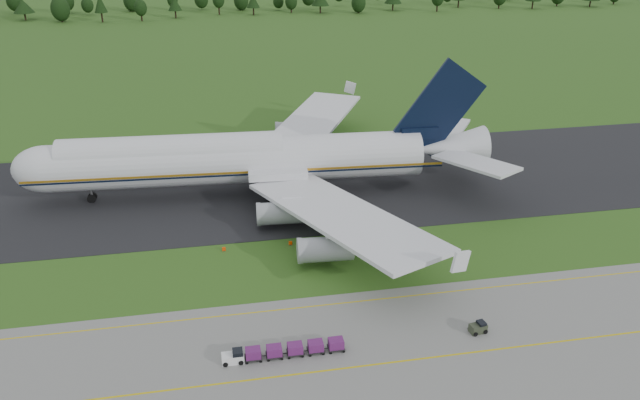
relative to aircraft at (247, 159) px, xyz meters
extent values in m
plane|color=#2C5319|center=(9.66, -25.45, -6.49)|extent=(600.00, 600.00, 0.00)
cube|color=black|center=(9.66, 2.55, -6.45)|extent=(300.00, 40.00, 0.08)
cube|color=gold|center=(9.66, -47.45, -6.43)|extent=(300.00, 0.25, 0.01)
cube|color=gold|center=(9.66, -35.45, -6.43)|extent=(120.00, 0.20, 0.01)
cylinder|color=black|center=(-81.84, 200.19, -4.91)|extent=(0.70, 0.70, 3.16)
cone|color=#1B3612|center=(-81.84, 200.19, -0.52)|extent=(8.86, 8.86, 5.62)
cylinder|color=black|center=(-65.14, 192.35, -4.71)|extent=(0.70, 0.70, 3.56)
sphere|color=#1B3612|center=(-65.14, 192.35, -1.05)|extent=(7.89, 7.89, 7.89)
cylinder|color=black|center=(-47.91, 188.30, -4.42)|extent=(0.70, 0.70, 4.15)
cone|color=#1B3612|center=(-47.91, 188.30, 1.35)|extent=(5.45, 5.45, 7.38)
cylinder|color=black|center=(-31.46, 188.42, -4.64)|extent=(0.70, 0.70, 3.70)
sphere|color=#1B3612|center=(-31.46, 188.42, -0.85)|extent=(5.36, 5.36, 5.36)
cylinder|color=black|center=(-17.18, 194.26, -4.84)|extent=(0.70, 0.70, 3.30)
cone|color=#1B3612|center=(-17.18, 194.26, -0.26)|extent=(6.05, 6.05, 5.87)
cylinder|color=black|center=(2.27, 200.16, -4.37)|extent=(0.70, 0.70, 4.25)
sphere|color=#1B3612|center=(2.27, 200.16, 0.01)|extent=(5.36, 5.36, 5.36)
cylinder|color=black|center=(17.76, 196.59, -4.84)|extent=(0.70, 0.70, 3.31)
cone|color=#1B3612|center=(17.76, 196.59, -0.23)|extent=(5.99, 5.99, 5.89)
cylinder|color=black|center=(35.78, 200.45, -4.85)|extent=(0.70, 0.70, 3.28)
sphere|color=#1B3612|center=(35.78, 200.45, -1.48)|extent=(5.67, 5.67, 5.67)
cylinder|color=black|center=(48.93, 196.76, -4.76)|extent=(0.70, 0.70, 3.47)
cylinder|color=black|center=(66.33, 193.03, -4.98)|extent=(0.70, 0.70, 3.02)
sphere|color=#1B3612|center=(66.33, 193.03, -1.88)|extent=(6.62, 6.62, 6.62)
cylinder|color=black|center=(84.55, 198.38, -4.83)|extent=(0.70, 0.70, 3.32)
cylinder|color=black|center=(104.03, 190.86, -4.39)|extent=(0.70, 0.70, 4.21)
cylinder|color=black|center=(118.89, 201.40, -4.67)|extent=(0.70, 0.70, 3.65)
cylinder|color=black|center=(137.16, 194.72, -4.64)|extent=(0.70, 0.70, 3.70)
cylinder|color=black|center=(152.86, 191.12, -4.58)|extent=(0.70, 0.70, 3.82)
cylinder|color=black|center=(169.17, 196.98, -4.66)|extent=(0.70, 0.70, 3.66)
cylinder|color=black|center=(184.24, 192.17, -4.88)|extent=(0.70, 0.70, 3.23)
cylinder|color=black|center=(201.08, 197.81, -4.95)|extent=(0.70, 0.70, 3.09)
cylinder|color=silver|center=(-1.48, 0.09, -0.23)|extent=(62.96, 11.42, 7.77)
cylinder|color=silver|center=(-12.25, 0.72, 1.60)|extent=(36.99, 8.20, 6.06)
sphere|color=silver|center=(-32.73, 1.92, -0.23)|extent=(7.77, 7.77, 7.77)
cone|color=silver|center=(35.70, -2.09, 0.31)|extent=(12.29, 8.06, 7.38)
cube|color=orange|center=(-1.71, -3.81, -0.88)|extent=(68.97, 4.10, 0.38)
cube|color=silver|center=(11.81, -21.34, -1.20)|extent=(24.10, 38.03, 0.59)
cube|color=silver|center=(14.22, 19.82, -1.20)|extent=(27.40, 37.28, 0.59)
cylinder|color=#94979B|center=(4.13, -13.87, -3.90)|extent=(7.75, 3.89, 3.45)
cylinder|color=#94979B|center=(8.64, -26.02, -3.90)|extent=(7.75, 3.89, 3.45)
cylinder|color=#94979B|center=(5.72, 13.29, -3.90)|extent=(7.75, 3.89, 3.45)
cylinder|color=#94979B|center=(11.61, 24.84, -3.90)|extent=(7.75, 3.89, 3.45)
cube|color=black|center=(33.02, -1.93, 7.58)|extent=(15.75, 1.51, 17.33)
cube|color=silver|center=(36.84, -10.26, 0.63)|extent=(11.94, 15.16, 0.49)
cube|color=silver|center=(37.79, 5.90, 0.63)|extent=(12.96, 14.88, 0.49)
cylinder|color=slate|center=(-26.26, 1.54, -5.31)|extent=(0.39, 0.39, 2.37)
cylinder|color=black|center=(-26.26, 1.54, -5.79)|extent=(1.46, 1.05, 1.40)
cylinder|color=slate|center=(4.70, -5.14, -5.31)|extent=(0.39, 0.39, 2.37)
cylinder|color=black|center=(4.70, -5.14, -5.79)|extent=(1.46, 1.05, 1.40)
cylinder|color=slate|center=(5.27, 4.56, -5.31)|extent=(0.39, 0.39, 2.37)
cylinder|color=black|center=(5.27, 4.56, -5.79)|extent=(1.46, 1.05, 1.40)
cube|color=white|center=(-5.17, -44.21, -5.92)|extent=(2.42, 1.30, 1.02)
cylinder|color=black|center=(-6.01, -44.86, -6.15)|extent=(0.56, 0.20, 0.56)
cube|color=black|center=(-2.94, -44.21, -6.11)|extent=(1.86, 1.39, 0.11)
cube|color=#561B56|center=(-2.94, -44.21, -5.55)|extent=(1.67, 1.30, 1.02)
cylinder|color=black|center=(-3.68, -44.86, -6.27)|extent=(0.32, 0.14, 0.32)
cube|color=black|center=(-0.62, -44.21, -6.11)|extent=(1.86, 1.39, 0.11)
cube|color=#561B56|center=(-0.62, -44.21, -5.55)|extent=(1.67, 1.30, 1.02)
cylinder|color=black|center=(-1.36, -44.86, -6.27)|extent=(0.32, 0.14, 0.32)
cube|color=black|center=(1.71, -44.21, -6.11)|extent=(1.86, 1.39, 0.11)
cube|color=#561B56|center=(1.71, -44.21, -5.55)|extent=(1.67, 1.30, 1.02)
cylinder|color=black|center=(0.96, -44.86, -6.27)|extent=(0.32, 0.14, 0.32)
cube|color=black|center=(4.03, -44.21, -6.11)|extent=(1.86, 1.39, 0.11)
cube|color=#561B56|center=(4.03, -44.21, -5.55)|extent=(1.67, 1.30, 1.02)
cylinder|color=black|center=(3.28, -44.86, -6.27)|extent=(0.32, 0.14, 0.32)
cube|color=black|center=(6.35, -44.21, -6.11)|extent=(1.86, 1.39, 0.11)
cube|color=#561B56|center=(6.35, -44.21, -5.55)|extent=(1.67, 1.30, 1.02)
cylinder|color=black|center=(5.61, -44.86, -6.27)|extent=(0.32, 0.14, 0.32)
cylinder|color=black|center=(-5.17, -44.21, -6.15)|extent=(0.56, 0.20, 0.56)
cube|color=#313827|center=(23.36, -44.07, -5.90)|extent=(2.10, 1.47, 1.07)
cylinder|color=black|center=(22.68, -44.65, -6.16)|extent=(0.54, 0.19, 0.54)
cylinder|color=black|center=(24.04, -43.49, -6.16)|extent=(0.54, 0.19, 0.54)
cube|color=#FF4108|center=(-5.10, -19.39, -6.19)|extent=(0.50, 0.12, 0.60)
cube|color=black|center=(-5.10, -19.39, -6.47)|extent=(0.30, 0.30, 0.04)
cube|color=#FF4108|center=(4.64, -19.39, -6.19)|extent=(0.50, 0.12, 0.60)
cube|color=black|center=(4.64, -19.39, -6.47)|extent=(0.30, 0.30, 0.04)
cube|color=#FF4108|center=(14.38, -19.39, -6.19)|extent=(0.50, 0.12, 0.60)
cube|color=black|center=(14.38, -19.39, -6.47)|extent=(0.30, 0.30, 0.04)
camera|label=1|loc=(-5.58, -99.22, 38.81)|focal=35.00mm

